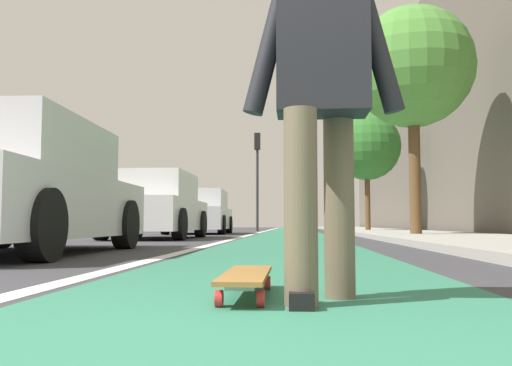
# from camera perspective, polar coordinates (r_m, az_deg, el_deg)

# --- Properties ---
(ground_plane) EXTENTS (80.00, 80.00, 0.00)m
(ground_plane) POSITION_cam_1_polar(r_m,az_deg,el_deg) (11.11, 3.46, -6.05)
(ground_plane) COLOR #38383D
(bike_lane_paint) EXTENTS (56.00, 2.15, 0.00)m
(bike_lane_paint) POSITION_cam_1_polar(r_m,az_deg,el_deg) (25.10, 3.77, -5.07)
(bike_lane_paint) COLOR #2D7256
(bike_lane_paint) RESTS_ON ground
(lane_stripe_white) EXTENTS (52.00, 0.16, 0.01)m
(lane_stripe_white) POSITION_cam_1_polar(r_m,az_deg,el_deg) (21.14, 0.39, -5.22)
(lane_stripe_white) COLOR silver
(lane_stripe_white) RESTS_ON ground
(sidewalk_curb) EXTENTS (52.00, 3.20, 0.10)m
(sidewalk_curb) POSITION_cam_1_polar(r_m,az_deg,el_deg) (19.39, 13.87, -5.03)
(sidewalk_curb) COLOR #9E9B93
(sidewalk_curb) RESTS_ON ground
(building_facade) EXTENTS (40.00, 1.20, 9.40)m
(building_facade) POSITION_cam_1_polar(r_m,az_deg,el_deg) (24.20, 17.78, 6.28)
(building_facade) COLOR #5D554C
(building_facade) RESTS_ON ground
(skateboard) EXTENTS (0.84, 0.20, 0.11)m
(skateboard) POSITION_cam_1_polar(r_m,az_deg,el_deg) (2.54, -1.04, -9.86)
(skateboard) COLOR red
(skateboard) RESTS_ON ground
(skater_person) EXTENTS (0.46, 0.72, 1.64)m
(skater_person) POSITION_cam_1_polar(r_m,az_deg,el_deg) (2.45, 6.87, 9.86)
(skater_person) COLOR brown
(skater_person) RESTS_ON ground
(parked_car_near) EXTENTS (4.23, 2.07, 1.49)m
(parked_car_near) POSITION_cam_1_polar(r_m,az_deg,el_deg) (6.68, -24.01, -0.67)
(parked_car_near) COLOR silver
(parked_car_near) RESTS_ON ground
(parked_car_mid) EXTENTS (4.11, 1.86, 1.49)m
(parked_car_mid) POSITION_cam_1_polar(r_m,az_deg,el_deg) (12.59, -10.50, -2.50)
(parked_car_mid) COLOR silver
(parked_car_mid) RESTS_ON ground
(parked_car_far) EXTENTS (4.53, 2.13, 1.47)m
(parked_car_far) POSITION_cam_1_polar(r_m,az_deg,el_deg) (18.45, -5.97, -3.16)
(parked_car_far) COLOR silver
(parked_car_far) RESTS_ON ground
(traffic_light) EXTENTS (0.33, 0.28, 4.67)m
(traffic_light) POSITION_cam_1_polar(r_m,az_deg,el_deg) (25.89, 0.14, 2.05)
(traffic_light) COLOR #2D2D2D
(traffic_light) RESTS_ON ground
(street_tree_mid) EXTENTS (2.95, 2.95, 5.63)m
(street_tree_mid) POSITION_cam_1_polar(r_m,az_deg,el_deg) (14.03, 16.13, 11.54)
(street_tree_mid) COLOR brown
(street_tree_mid) RESTS_ON ground
(street_tree_far) EXTENTS (2.68, 2.68, 4.75)m
(street_tree_far) POSITION_cam_1_polar(r_m,az_deg,el_deg) (22.02, 11.56, 3.76)
(street_tree_far) COLOR brown
(street_tree_far) RESTS_ON ground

